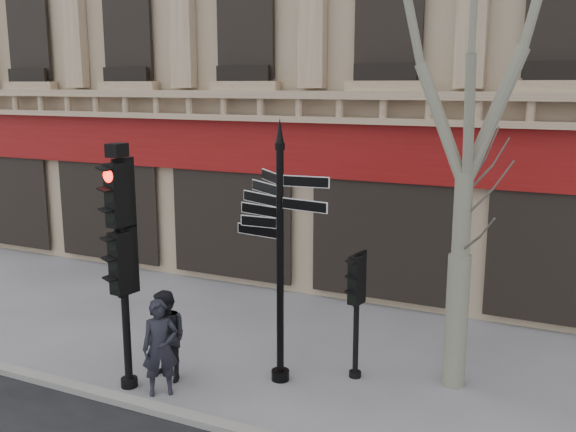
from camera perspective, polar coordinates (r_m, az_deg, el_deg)
name	(u,v)px	position (r m, az deg, el deg)	size (l,w,h in m)	color
ground	(291,396)	(11.05, 0.28, -15.75)	(80.00, 80.00, 0.00)	slate
fingerpost	(280,209)	(10.63, -0.72, 0.66)	(2.41, 2.41, 4.56)	black
traffic_signal_main	(122,237)	(10.82, -14.58, -1.85)	(0.49, 0.38, 4.16)	black
traffic_signal_secondary	(357,293)	(11.19, 6.14, -6.84)	(0.42, 0.33, 2.22)	black
plane_tree	(474,4)	(10.71, 16.21, 17.61)	(3.37, 3.37, 8.95)	gray
pedestrian_a	(160,348)	(11.01, -11.29, -11.40)	(0.60, 0.39, 1.64)	black
pedestrian_b	(166,336)	(11.47, -10.77, -10.47)	(0.78, 0.61, 1.61)	black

